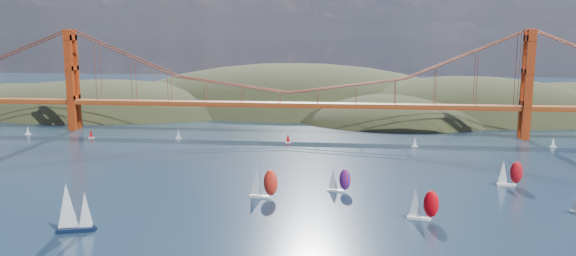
{
  "coord_description": "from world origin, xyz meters",
  "views": [
    {
      "loc": [
        33.27,
        -112.6,
        52.84
      ],
      "look_at": [
        9.79,
        90.0,
        18.39
      ],
      "focal_mm": 35.0,
      "sensor_mm": 36.0,
      "label": 1
    }
  ],
  "objects_px": {
    "racer_0": "(263,183)",
    "racer_3": "(509,173)",
    "sloop_navy": "(73,208)",
    "racer_rwb": "(339,179)",
    "racer_1": "(423,204)"
  },
  "relations": [
    {
      "from": "racer_0",
      "to": "racer_3",
      "type": "bearing_deg",
      "value": 25.94
    },
    {
      "from": "racer_0",
      "to": "racer_3",
      "type": "distance_m",
      "value": 86.85
    },
    {
      "from": "racer_rwb",
      "to": "sloop_navy",
      "type": "bearing_deg",
      "value": -133.47
    },
    {
      "from": "sloop_navy",
      "to": "racer_1",
      "type": "height_order",
      "value": "sloop_navy"
    },
    {
      "from": "racer_1",
      "to": "racer_rwb",
      "type": "bearing_deg",
      "value": 145.23
    },
    {
      "from": "racer_1",
      "to": "racer_3",
      "type": "relative_size",
      "value": 1.0
    },
    {
      "from": "sloop_navy",
      "to": "racer_rwb",
      "type": "relative_size",
      "value": 1.64
    },
    {
      "from": "racer_0",
      "to": "racer_rwb",
      "type": "xyz_separation_m",
      "value": [
        24.16,
        10.11,
        -0.82
      ]
    },
    {
      "from": "sloop_navy",
      "to": "racer_rwb",
      "type": "xyz_separation_m",
      "value": [
        69.94,
        47.01,
        -2.28
      ]
    },
    {
      "from": "sloop_navy",
      "to": "racer_1",
      "type": "distance_m",
      "value": 96.85
    },
    {
      "from": "sloop_navy",
      "to": "racer_rwb",
      "type": "distance_m",
      "value": 84.3
    },
    {
      "from": "sloop_navy",
      "to": "racer_3",
      "type": "relative_size",
      "value": 1.49
    },
    {
      "from": "sloop_navy",
      "to": "racer_0",
      "type": "height_order",
      "value": "sloop_navy"
    },
    {
      "from": "racer_0",
      "to": "racer_3",
      "type": "relative_size",
      "value": 1.08
    },
    {
      "from": "racer_0",
      "to": "racer_1",
      "type": "distance_m",
      "value": 51.31
    }
  ]
}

